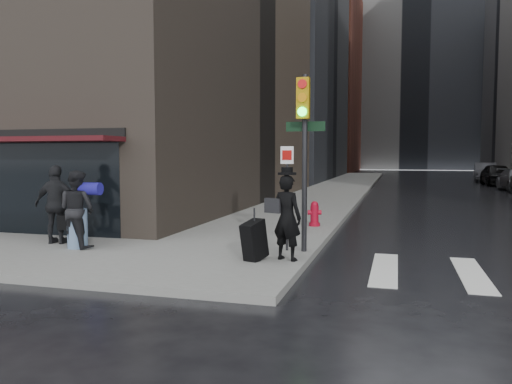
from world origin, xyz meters
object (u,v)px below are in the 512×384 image
(fire_hydrant, at_px, (314,215))
(parked_car_5, at_px, (485,172))
(man_jeans, at_px, (77,209))
(parked_car_4, at_px, (497,175))
(traffic_light, at_px, (302,138))
(man_overcoat, at_px, (280,221))
(man_greycoat, at_px, (57,205))

(fire_hydrant, bearing_deg, parked_car_5, 73.34)
(man_jeans, relative_size, parked_car_4, 0.37)
(man_jeans, relative_size, traffic_light, 0.46)
(parked_car_4, height_order, parked_car_5, parked_car_4)
(traffic_light, bearing_deg, man_jeans, -169.01)
(parked_car_4, relative_size, parked_car_5, 0.97)
(man_jeans, bearing_deg, man_overcoat, -170.83)
(parked_car_4, bearing_deg, man_greycoat, -115.74)
(parked_car_5, bearing_deg, traffic_light, -98.84)
(man_jeans, xyz_separation_m, parked_car_4, (14.14, 31.09, -0.22))
(fire_hydrant, bearing_deg, man_overcoat, -88.66)
(parked_car_4, bearing_deg, man_overcoat, -106.62)
(man_jeans, relative_size, man_greycoat, 0.94)
(traffic_light, xyz_separation_m, parked_car_5, (9.31, 36.42, -1.81))
(man_overcoat, xyz_separation_m, fire_hydrant, (-0.12, 5.02, -0.46))
(man_greycoat, bearing_deg, fire_hydrant, -147.23)
(man_overcoat, height_order, man_greycoat, man_greycoat)
(man_overcoat, distance_m, man_jeans, 4.73)
(traffic_light, height_order, parked_car_4, traffic_light)
(man_greycoat, distance_m, parked_car_5, 39.95)
(man_greycoat, relative_size, fire_hydrant, 2.53)
(man_greycoat, distance_m, traffic_light, 6.02)
(parked_car_5, bearing_deg, parked_car_4, -86.00)
(fire_hydrant, height_order, parked_car_4, parked_car_4)
(traffic_light, height_order, parked_car_5, traffic_light)
(traffic_light, height_order, fire_hydrant, traffic_light)
(man_overcoat, height_order, parked_car_4, man_overcoat)
(man_greycoat, height_order, parked_car_5, man_greycoat)
(man_jeans, relative_size, fire_hydrant, 2.38)
(parked_car_5, bearing_deg, man_overcoat, -98.85)
(man_overcoat, distance_m, fire_hydrant, 5.04)
(man_greycoat, xyz_separation_m, fire_hydrant, (5.42, 4.61, -0.60))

